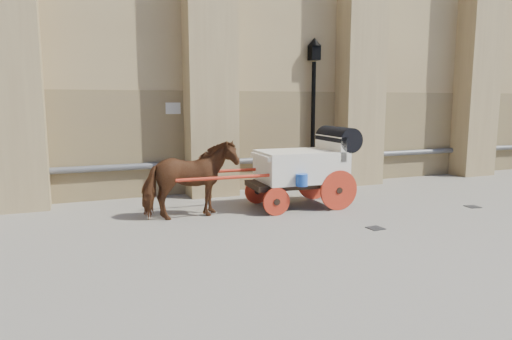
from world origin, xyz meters
name	(u,v)px	position (x,y,z in m)	size (l,w,h in m)	color
ground	(299,221)	(0.00, 0.00, 0.00)	(90.00, 90.00, 0.00)	slate
horse	(190,180)	(-2.23, 1.17, 0.90)	(0.97, 2.14, 1.81)	brown
carriage	(306,164)	(0.86, 1.29, 1.10)	(4.71, 1.69, 2.04)	black
street_lamp	(313,108)	(2.41, 3.80, 2.49)	(0.44, 0.44, 4.65)	black
drain_grate_near	(375,228)	(1.23, -1.17, 0.01)	(0.32, 0.32, 0.01)	black
drain_grate_far	(473,207)	(4.80, -0.43, 0.01)	(0.32, 0.32, 0.01)	black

